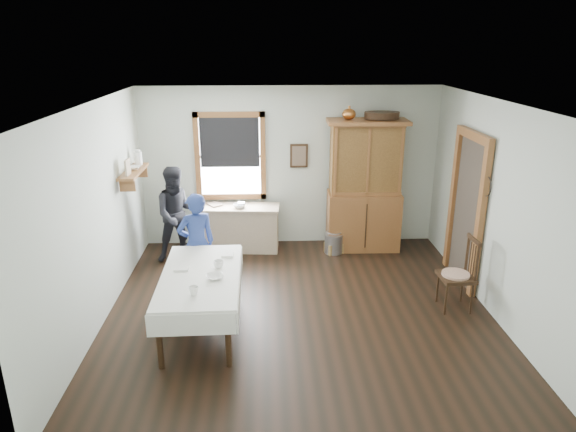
{
  "coord_description": "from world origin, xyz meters",
  "views": [
    {
      "loc": [
        -0.42,
        -5.99,
        3.4
      ],
      "look_at": [
        -0.13,
        0.3,
        1.23
      ],
      "focal_mm": 32.0,
      "sensor_mm": 36.0,
      "label": 1
    }
  ],
  "objects": [
    {
      "name": "framed_picture",
      "position": [
        0.15,
        2.46,
        1.55
      ],
      "size": [
        0.3,
        0.04,
        0.4
      ],
      "primitive_type": "cube",
      "color": "#332112",
      "rests_on": "room"
    },
    {
      "name": "work_counter",
      "position": [
        -0.87,
        2.17,
        0.38
      ],
      "size": [
        1.37,
        0.6,
        0.77
      ],
      "primitive_type": "cube",
      "rotation": [
        0.0,
        0.0,
        -0.07
      ],
      "color": "tan",
      "rests_on": "room"
    },
    {
      "name": "wicker_basket",
      "position": [
        0.73,
        1.94,
        0.09
      ],
      "size": [
        0.36,
        0.31,
        0.18
      ],
      "primitive_type": "cube",
      "rotation": [
        0.0,
        0.0,
        0.37
      ],
      "color": "#A7884B",
      "rests_on": "room"
    },
    {
      "name": "counter_bowl",
      "position": [
        -0.85,
        2.09,
        0.8
      ],
      "size": [
        0.28,
        0.28,
        0.07
      ],
      "primitive_type": "imported",
      "rotation": [
        0.0,
        0.0,
        -0.43
      ],
      "color": "white",
      "rests_on": "work_counter"
    },
    {
      "name": "figure_dark",
      "position": [
        -1.82,
        1.79,
        0.72
      ],
      "size": [
        0.83,
        0.74,
        1.43
      ],
      "primitive_type": "imported",
      "rotation": [
        0.0,
        0.0,
        0.33
      ],
      "color": "black",
      "rests_on": "room"
    },
    {
      "name": "room",
      "position": [
        0.0,
        0.0,
        1.35
      ],
      "size": [
        5.01,
        5.01,
        2.7
      ],
      "color": "black",
      "rests_on": "ground"
    },
    {
      "name": "doorway",
      "position": [
        2.46,
        0.85,
        1.16
      ],
      "size": [
        0.09,
        1.14,
        2.22
      ],
      "color": "#3F372D",
      "rests_on": "room"
    },
    {
      "name": "window",
      "position": [
        -1.0,
        2.46,
        1.62
      ],
      "size": [
        1.18,
        0.07,
        1.48
      ],
      "color": "white",
      "rests_on": "room"
    },
    {
      "name": "china_hutch",
      "position": [
        1.23,
        2.15,
        1.1
      ],
      "size": [
        1.3,
        0.65,
        2.2
      ],
      "primitive_type": "cube",
      "rotation": [
        0.0,
        0.0,
        -0.03
      ],
      "color": "#96532E",
      "rests_on": "room"
    },
    {
      "name": "rug_beater",
      "position": [
        2.45,
        0.3,
        1.72
      ],
      "size": [
        0.01,
        0.27,
        0.27
      ],
      "primitive_type": "torus",
      "rotation": [
        0.0,
        1.57,
        0.0
      ],
      "color": "black",
      "rests_on": "room"
    },
    {
      "name": "table_bowl",
      "position": [
        -1.03,
        -0.49,
        0.77
      ],
      "size": [
        0.28,
        0.28,
        0.06
      ],
      "primitive_type": "imported",
      "rotation": [
        0.0,
        0.0,
        0.27
      ],
      "color": "white",
      "rests_on": "dining_table"
    },
    {
      "name": "pail",
      "position": [
        0.71,
        1.95,
        0.16
      ],
      "size": [
        0.39,
        0.39,
        0.33
      ],
      "primitive_type": "cube",
      "rotation": [
        0.0,
        0.0,
        -0.34
      ],
      "color": "#95979D",
      "rests_on": "room"
    },
    {
      "name": "dining_table",
      "position": [
        -1.22,
        -0.36,
        0.37
      ],
      "size": [
        1.0,
        1.86,
        0.74
      ],
      "primitive_type": "cube",
      "rotation": [
        0.0,
        0.0,
        0.02
      ],
      "color": "white",
      "rests_on": "room"
    },
    {
      "name": "spindle_chair",
      "position": [
        2.06,
        0.0,
        0.5
      ],
      "size": [
        0.48,
        0.48,
        1.0
      ],
      "primitive_type": "cube",
      "rotation": [
        0.0,
        0.0,
        0.05
      ],
      "color": "#332112",
      "rests_on": "room"
    },
    {
      "name": "shelf_bowl",
      "position": [
        -2.37,
        1.55,
        1.6
      ],
      "size": [
        0.22,
        0.22,
        0.05
      ],
      "primitive_type": "imported",
      "color": "white",
      "rests_on": "wall_shelf"
    },
    {
      "name": "woman_blue",
      "position": [
        -1.38,
        0.63,
        0.67
      ],
      "size": [
        0.58,
        0.5,
        1.35
      ],
      "primitive_type": "imported",
      "rotation": [
        0.0,
        0.0,
        3.57
      ],
      "color": "navy",
      "rests_on": "room"
    },
    {
      "name": "counter_book",
      "position": [
        -1.36,
        2.2,
        0.78
      ],
      "size": [
        0.25,
        0.27,
        0.02
      ],
      "primitive_type": "imported",
      "rotation": [
        0.0,
        0.0,
        0.6
      ],
      "color": "brown",
      "rests_on": "work_counter"
    },
    {
      "name": "wall_shelf",
      "position": [
        -2.37,
        1.54,
        1.57
      ],
      "size": [
        0.24,
        1.0,
        0.44
      ],
      "color": "#96532E",
      "rests_on": "room"
    },
    {
      "name": "table_cup_a",
      "position": [
        -1.01,
        -0.18,
        0.78
      ],
      "size": [
        0.16,
        0.16,
        0.1
      ],
      "primitive_type": "imported",
      "rotation": [
        0.0,
        0.0,
        -0.36
      ],
      "color": "white",
      "rests_on": "dining_table"
    },
    {
      "name": "table_cup_b",
      "position": [
        -1.23,
        -0.88,
        0.79
      ],
      "size": [
        0.11,
        0.11,
        0.1
      ],
      "primitive_type": "imported",
      "rotation": [
        0.0,
        0.0,
        0.03
      ],
      "color": "white",
      "rests_on": "dining_table"
    }
  ]
}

